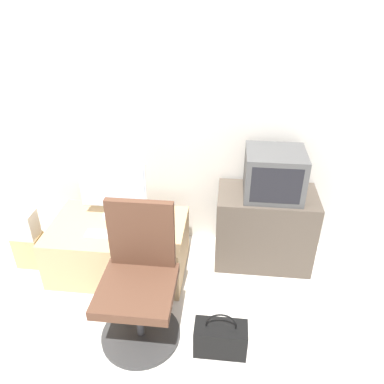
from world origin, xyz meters
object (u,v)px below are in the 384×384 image
cardboard_box_lower (30,250)px  mouse (141,235)px  main_monitor (113,190)px  office_chair (139,285)px  keyboard (109,235)px  crt_tv (274,174)px  handbag (220,338)px

cardboard_box_lower → mouse: bearing=-5.2°
main_monitor → office_chair: 0.92m
keyboard → crt_tv: bearing=16.5°
main_monitor → crt_tv: (1.32, 0.10, 0.18)m
main_monitor → cardboard_box_lower: 0.96m
handbag → main_monitor: bearing=136.5°
crt_tv → office_chair: (-0.93, -0.89, -0.45)m
main_monitor → keyboard: (0.02, -0.28, -0.25)m
main_monitor → keyboard: size_ratio=1.51×
keyboard → cardboard_box_lower: 0.85m
main_monitor → crt_tv: crt_tv is taller
office_chair → crt_tv: bearing=43.6°
crt_tv → handbag: size_ratio=1.30×
mouse → office_chair: 0.52m
crt_tv → cardboard_box_lower: bearing=-172.3°
keyboard → office_chair: bearing=-54.1°
keyboard → crt_tv: crt_tv is taller
mouse → office_chair: office_chair is taller
mouse → crt_tv: crt_tv is taller
crt_tv → office_chair: 1.37m
keyboard → handbag: 1.18m
office_chair → handbag: office_chair is taller
mouse → keyboard: bearing=-178.7°
crt_tv → office_chair: size_ratio=0.46×
main_monitor → crt_tv: 1.33m
keyboard → mouse: (0.26, 0.01, 0.01)m
cardboard_box_lower → office_chair: bearing=-27.8°
main_monitor → crt_tv: size_ratio=1.21×
mouse → cardboard_box_lower: 1.09m
main_monitor → mouse: (0.28, -0.27, -0.24)m
keyboard → cardboard_box_lower: (-0.78, 0.10, -0.30)m
crt_tv → handbag: (-0.36, -1.01, -0.76)m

